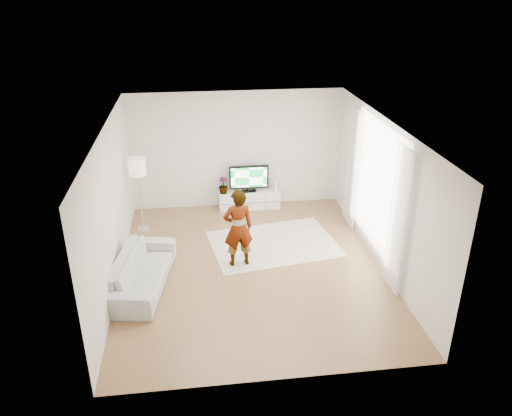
{
  "coord_description": "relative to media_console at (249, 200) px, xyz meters",
  "views": [
    {
      "loc": [
        -0.98,
        -8.23,
        5.11
      ],
      "look_at": [
        0.14,
        0.4,
        1.08
      ],
      "focal_mm": 35.0,
      "sensor_mm": 36.0,
      "label": 1
    }
  ],
  "objects": [
    {
      "name": "potted_plant",
      "position": [
        -0.62,
        0.0,
        0.41
      ],
      "size": [
        0.3,
        0.3,
        0.4
      ],
      "primitive_type": "imported",
      "rotation": [
        0.0,
        0.0,
        0.44
      ],
      "color": "#3F7238",
      "rests_on": "media_console"
    },
    {
      "name": "rug",
      "position": [
        0.29,
        -1.9,
        -0.2
      ],
      "size": [
        2.83,
        2.23,
        0.01
      ],
      "primitive_type": "cube",
      "rotation": [
        0.0,
        0.0,
        0.16
      ],
      "color": "beige",
      "rests_on": "floor"
    },
    {
      "name": "sofa",
      "position": [
        -2.32,
        -3.14,
        0.11
      ],
      "size": [
        1.18,
        2.24,
        0.62
      ],
      "primitive_type": "imported",
      "rotation": [
        0.0,
        0.0,
        1.4
      ],
      "color": "beige",
      "rests_on": "floor"
    },
    {
      "name": "floor_lamp",
      "position": [
        -2.48,
        -0.85,
        1.21
      ],
      "size": [
        0.37,
        0.37,
        1.67
      ],
      "color": "silver",
      "rests_on": "floor"
    },
    {
      "name": "wall_right",
      "position": [
        2.22,
        -2.76,
        1.19
      ],
      "size": [
        0.02,
        6.0,
        2.8
      ],
      "primitive_type": "cube",
      "color": "silver",
      "rests_on": "floor"
    },
    {
      "name": "curtain_near",
      "position": [
        2.12,
        -3.76,
        1.14
      ],
      "size": [
        0.04,
        0.7,
        2.6
      ],
      "primitive_type": "cube",
      "color": "white",
      "rests_on": "floor"
    },
    {
      "name": "player",
      "position": [
        -0.52,
        -2.62,
        0.59
      ],
      "size": [
        0.62,
        0.45,
        1.57
      ],
      "primitive_type": "imported",
      "rotation": [
        0.0,
        0.0,
        3.27
      ],
      "color": "#334772",
      "rests_on": "rug"
    },
    {
      "name": "media_console",
      "position": [
        0.0,
        0.0,
        0.0
      ],
      "size": [
        1.46,
        0.42,
        0.41
      ],
      "color": "white",
      "rests_on": "floor"
    },
    {
      "name": "wall_left",
      "position": [
        -2.78,
        -2.76,
        1.19
      ],
      "size": [
        0.02,
        6.0,
        2.8
      ],
      "primitive_type": "cube",
      "color": "silver",
      "rests_on": "floor"
    },
    {
      "name": "ceiling",
      "position": [
        -0.28,
        -2.76,
        2.59
      ],
      "size": [
        6.0,
        6.0,
        0.0
      ],
      "primitive_type": "plane",
      "color": "white",
      "rests_on": "wall_back"
    },
    {
      "name": "television",
      "position": [
        0.0,
        0.03,
        0.56
      ],
      "size": [
        0.94,
        0.19,
        0.66
      ],
      "color": "black",
      "rests_on": "media_console"
    },
    {
      "name": "window",
      "position": [
        2.2,
        -2.46,
        1.24
      ],
      "size": [
        0.01,
        2.6,
        2.5
      ],
      "primitive_type": "cube",
      "color": "white",
      "rests_on": "wall_right"
    },
    {
      "name": "wall_back",
      "position": [
        -0.28,
        0.24,
        1.19
      ],
      "size": [
        5.0,
        0.02,
        2.8
      ],
      "primitive_type": "cube",
      "color": "silver",
      "rests_on": "floor"
    },
    {
      "name": "curtain_far",
      "position": [
        2.12,
        -1.16,
        1.14
      ],
      "size": [
        0.04,
        0.7,
        2.6
      ],
      "primitive_type": "cube",
      "color": "white",
      "rests_on": "floor"
    },
    {
      "name": "floor",
      "position": [
        -0.28,
        -2.76,
        -0.21
      ],
      "size": [
        6.0,
        6.0,
        0.0
      ],
      "primitive_type": "plane",
      "color": "#A6794B",
      "rests_on": "ground"
    },
    {
      "name": "game_console",
      "position": [
        0.64,
        -0.0,
        0.33
      ],
      "size": [
        0.06,
        0.18,
        0.24
      ],
      "rotation": [
        0.0,
        0.0,
        -0.02
      ],
      "color": "white",
      "rests_on": "media_console"
    },
    {
      "name": "wall_front",
      "position": [
        -0.28,
        -5.76,
        1.19
      ],
      "size": [
        5.0,
        0.02,
        2.8
      ],
      "primitive_type": "cube",
      "color": "silver",
      "rests_on": "floor"
    }
  ]
}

